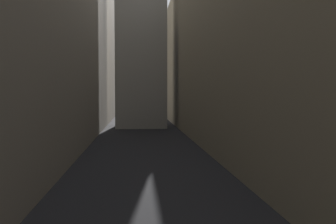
% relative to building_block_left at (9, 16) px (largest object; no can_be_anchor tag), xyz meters
% --- Properties ---
extents(ground_plane, '(264.00, 264.00, 0.00)m').
position_rel_building_block_left_xyz_m(ground_plane, '(13.13, -2.00, -12.88)').
color(ground_plane, black).
extents(building_block_left, '(15.25, 108.00, 25.76)m').
position_rel_building_block_left_xyz_m(building_block_left, '(0.00, 0.00, 0.00)').
color(building_block_left, gray).
rests_on(building_block_left, ground).
extents(building_block_right, '(15.69, 108.00, 22.05)m').
position_rel_building_block_left_xyz_m(building_block_right, '(26.47, 0.00, -1.85)').
color(building_block_right, gray).
rests_on(building_block_right, ground).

